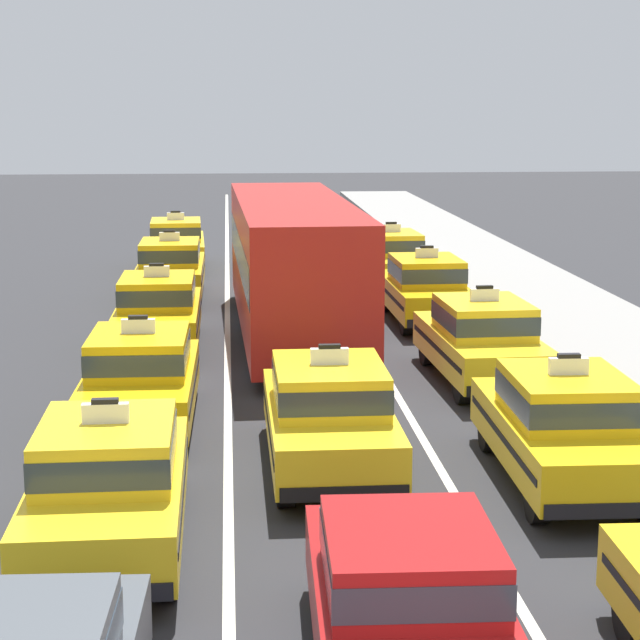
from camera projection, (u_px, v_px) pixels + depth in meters
lane_stripe_left_center at (227, 331)px, 26.79m from camera, size 0.14×80.00×0.01m
lane_stripe_center_right at (358, 328)px, 27.05m from camera, size 0.14×80.00×0.01m
taxi_left_second at (109, 482)px, 13.56m from camera, size 1.86×4.58×1.96m
taxi_left_third at (141, 377)px, 18.70m from camera, size 1.87×4.58×1.96m
taxi_left_fourth at (158, 311)px, 24.64m from camera, size 1.83×4.56×1.96m
taxi_left_fifth at (171, 268)px, 30.93m from camera, size 1.83×4.57×1.96m
taxi_left_sixth at (176, 243)px, 36.34m from camera, size 1.95×4.61×1.96m
sedan_center_nearest at (408, 600)px, 10.41m from camera, size 1.89×4.35×1.58m
taxi_center_second at (329, 413)px, 16.52m from camera, size 1.84×4.57×1.96m
bus_center_third at (293, 260)px, 25.86m from camera, size 2.79×11.26×3.22m
taxi_right_second at (564, 425)px, 15.92m from camera, size 1.91×4.60×1.96m
taxi_right_third at (482, 339)px, 21.70m from camera, size 1.97×4.62×1.96m
taxi_right_fourth at (425, 288)px, 27.64m from camera, size 1.89×4.59×1.96m
taxi_right_fifth at (390, 258)px, 33.00m from camera, size 1.98×4.62×1.96m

